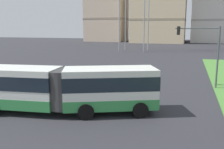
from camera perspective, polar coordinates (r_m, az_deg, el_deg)
The scene contains 2 objects.
articulated_bus at distance 16.69m, azimuth -10.18°, elevation -3.09°, with size 11.87×5.53×3.00m.
traffic_light_far_right at distance 24.57m, azimuth 20.29°, elevation 6.27°, with size 3.99×0.28×5.75m.
Camera 1 is at (5.70, -2.50, 5.54)m, focal length 39.68 mm.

